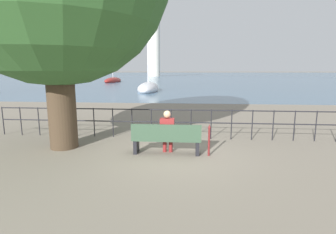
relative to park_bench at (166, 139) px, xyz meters
The scene contains 9 objects.
ground_plane 0.44m from the park_bench, 90.00° to the left, with size 1000.00×1000.00×0.00m, color gray.
harbor_water 161.76m from the park_bench, 90.00° to the left, with size 600.00×300.00×0.01m.
park_bench is the anchor object (origin of this frame).
seated_person_left 0.27m from the park_bench, 74.40° to the left, with size 0.40×0.35×1.26m.
promenade_railing 1.84m from the park_bench, 90.00° to the left, with size 12.67×0.04×1.05m.
closed_umbrella 1.21m from the park_bench, ahead, with size 0.09×0.09×0.91m.
sailboat_0 23.45m from the park_bench, 100.48° to the left, with size 2.72×7.93×10.95m.
sailboat_1 48.16m from the park_bench, 108.43° to the left, with size 2.39×8.59×9.54m.
harbor_lighthouse 100.85m from the park_bench, 98.22° to the left, with size 5.05×5.05×27.97m.
Camera 1 is at (0.68, -7.29, 2.38)m, focal length 28.00 mm.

